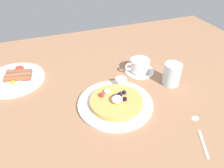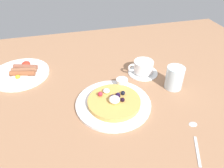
{
  "view_description": "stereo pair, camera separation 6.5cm",
  "coord_description": "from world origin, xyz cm",
  "views": [
    {
      "loc": [
        -15.47,
        -57.76,
        51.99
      ],
      "look_at": [
        6.91,
        2.82,
        4.0
      ],
      "focal_mm": 34.15,
      "sensor_mm": 36.0,
      "label": 1
    },
    {
      "loc": [
        -9.27,
        -59.7,
        51.99
      ],
      "look_at": [
        6.91,
        2.82,
        4.0
      ],
      "focal_mm": 34.15,
      "sensor_mm": 36.0,
      "label": 2
    }
  ],
  "objects": [
    {
      "name": "coffee_cup",
      "position": [
        23.27,
        12.47,
        3.48
      ],
      "size": [
        11.25,
        8.43,
        5.05
      ],
      "color": "white",
      "rests_on": "coffee_saucer"
    },
    {
      "name": "coffee_saucer",
      "position": [
        23.41,
        12.47,
        0.43
      ],
      "size": [
        12.91,
        12.91,
        0.87
      ],
      "primitive_type": "cylinder",
      "color": "white",
      "rests_on": "ground_plane"
    },
    {
      "name": "teaspoon",
      "position": [
        26.56,
        -23.77,
        0.24
      ],
      "size": [
        8.33,
        15.53,
        0.6
      ],
      "color": "silver",
      "rests_on": "ground_plane"
    },
    {
      "name": "syrup_ramekin",
      "position": [
        11.55,
        4.96,
        2.52
      ],
      "size": [
        4.59,
        4.59,
        2.85
      ],
      "color": "white",
      "rests_on": "pancake_plate"
    },
    {
      "name": "pancake_plate",
      "position": [
        5.57,
        -4.17,
        0.53
      ],
      "size": [
        27.09,
        27.09,
        1.05
      ],
      "primitive_type": "cylinder",
      "color": "white",
      "rests_on": "ground_plane"
    },
    {
      "name": "pancake_with_berries",
      "position": [
        5.69,
        -4.73,
        2.07
      ],
      "size": [
        18.84,
        18.84,
        3.97
      ],
      "color": "gold",
      "rests_on": "pancake_plate"
    },
    {
      "name": "breakfast_plate",
      "position": [
        -28.55,
        24.37,
        0.67
      ],
      "size": [
        24.38,
        24.38,
        1.35
      ],
      "primitive_type": "cylinder",
      "color": "white",
      "rests_on": "ground_plane"
    },
    {
      "name": "water_glass",
      "position": [
        31.31,
        0.31,
        4.57
      ],
      "size": [
        6.87,
        6.87,
        9.14
      ],
      "primitive_type": "cylinder",
      "color": "silver",
      "rests_on": "ground_plane"
    },
    {
      "name": "ground_plane",
      "position": [
        0.0,
        0.0,
        -1.5
      ],
      "size": [
        185.69,
        130.79,
        3.0
      ],
      "primitive_type": "cube",
      "color": "#9C6F4F"
    },
    {
      "name": "fried_breakfast",
      "position": [
        -26.9,
        23.93,
        2.32
      ],
      "size": [
        11.64,
        14.82,
        2.41
      ],
      "color": "brown",
      "rests_on": "breakfast_plate"
    }
  ]
}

